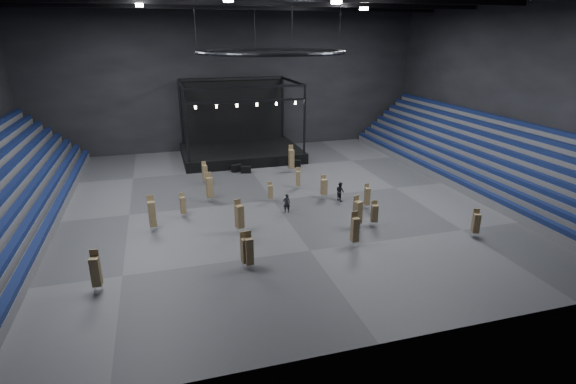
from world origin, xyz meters
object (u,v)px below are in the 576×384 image
object	(u,v)px
flight_case_right	(296,163)
chair_stack_6	(298,178)
chair_stack_3	(324,186)
chair_stack_5	(205,172)
chair_stack_2	(96,271)
chair_stack_12	(358,212)
flight_case_mid	(246,170)
chair_stack_10	(209,187)
chair_stack_1	(291,159)
chair_stack_0	(355,229)
chair_stack_4	(183,205)
chair_stack_7	(270,191)
crew_member	(340,191)
chair_stack_14	(367,196)
flight_case_left	(237,168)
chair_stack_8	(249,250)
chair_stack_16	(245,249)
chair_stack_15	(476,223)
stage	(240,145)
chair_stack_13	(374,213)
man_center	(287,203)
chair_stack_9	(152,213)
chair_stack_11	(239,216)

from	to	relation	value
flight_case_right	chair_stack_6	world-z (taller)	chair_stack_6
chair_stack_3	chair_stack_5	bearing A→B (deg)	142.50
chair_stack_2	chair_stack_12	distance (m)	18.95
flight_case_mid	chair_stack_12	size ratio (longest dim) A/B	0.41
chair_stack_10	chair_stack_1	bearing A→B (deg)	21.63
chair_stack_10	chair_stack_0	bearing A→B (deg)	-66.83
chair_stack_4	chair_stack_7	xyz separation A→B (m)	(7.81, 1.49, -0.10)
chair_stack_6	crew_member	distance (m)	4.99
chair_stack_12	crew_member	bearing A→B (deg)	59.17
chair_stack_6	chair_stack_14	size ratio (longest dim) A/B	0.96
chair_stack_0	chair_stack_14	world-z (taller)	chair_stack_0
chair_stack_7	chair_stack_0	bearing A→B (deg)	-65.64
chair_stack_12	flight_case_left	bearing A→B (deg)	89.04
crew_member	chair_stack_12	bearing A→B (deg)	154.69
chair_stack_5	chair_stack_1	bearing A→B (deg)	-4.68
chair_stack_10	chair_stack_12	size ratio (longest dim) A/B	1.02
chair_stack_2	chair_stack_7	bearing A→B (deg)	48.18
chair_stack_5	flight_case_left	bearing A→B (deg)	27.89
chair_stack_8	chair_stack_16	bearing A→B (deg)	115.21
chair_stack_15	chair_stack_7	bearing A→B (deg)	154.87
flight_case_right	crew_member	distance (m)	11.59
stage	chair_stack_13	distance (m)	24.89
chair_stack_3	man_center	size ratio (longest dim) A/B	1.35
flight_case_mid	chair_stack_7	world-z (taller)	chair_stack_7
chair_stack_0	chair_stack_16	xyz separation A→B (m)	(-8.08, -0.91, -0.03)
chair_stack_9	man_center	xyz separation A→B (m)	(10.94, 0.82, -0.64)
flight_case_left	man_center	size ratio (longest dim) A/B	0.72
chair_stack_8	chair_stack_10	xyz separation A→B (m)	(-0.91, 13.15, 0.07)
chair_stack_2	chair_stack_16	bearing A→B (deg)	9.51
flight_case_right	chair_stack_6	distance (m)	7.66
chair_stack_8	chair_stack_14	world-z (taller)	chair_stack_8
flight_case_left	chair_stack_3	size ratio (longest dim) A/B	0.53
chair_stack_13	crew_member	distance (m)	6.15
chair_stack_10	crew_member	bearing A→B (deg)	-27.81
chair_stack_3	chair_stack_5	xyz separation A→B (m)	(-9.99, 7.48, 0.00)
chair_stack_1	chair_stack_11	bearing A→B (deg)	-120.91
chair_stack_2	chair_stack_10	xyz separation A→B (m)	(8.20, 13.23, 0.05)
chair_stack_6	chair_stack_9	distance (m)	15.18
chair_stack_3	chair_stack_8	xyz separation A→B (m)	(-9.25, -11.00, 0.16)
chair_stack_7	chair_stack_13	size ratio (longest dim) A/B	0.89
chair_stack_6	chair_stack_12	xyz separation A→B (m)	(1.56, -10.38, 0.28)
stage	crew_member	world-z (taller)	stage
chair_stack_2	crew_member	xyz separation A→B (m)	(19.63, 10.27, -0.50)
chair_stack_9	chair_stack_13	bearing A→B (deg)	-18.72
chair_stack_12	chair_stack_13	distance (m)	1.51
stage	chair_stack_7	distance (m)	16.53
chair_stack_9	chair_stack_15	xyz separation A→B (m)	(23.08, -7.85, -0.30)
stage	chair_stack_4	bearing A→B (deg)	-114.21
chair_stack_9	chair_stack_13	distance (m)	17.21
chair_stack_13	chair_stack_9	bearing A→B (deg)	176.56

